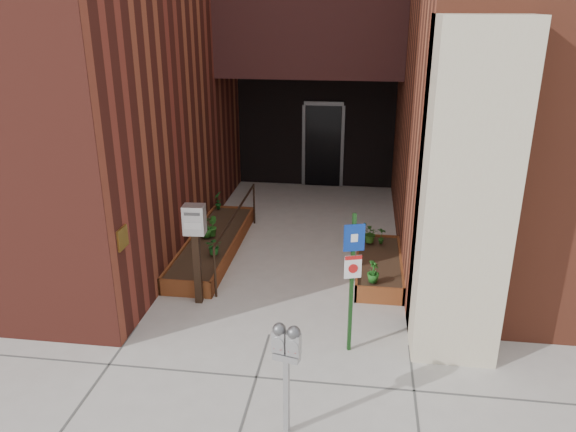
% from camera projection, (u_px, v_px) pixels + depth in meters
% --- Properties ---
extents(ground, '(80.00, 80.00, 0.00)m').
position_uv_depth(ground, '(269.00, 335.00, 8.15)').
color(ground, '#9E9991').
rests_on(ground, ground).
extents(planter_left, '(0.90, 3.60, 0.30)m').
position_uv_depth(planter_left, '(213.00, 246.00, 10.80)').
color(planter_left, maroon).
rests_on(planter_left, ground).
extents(planter_right, '(0.80, 2.20, 0.30)m').
position_uv_depth(planter_right, '(379.00, 267.00, 9.94)').
color(planter_right, maroon).
rests_on(planter_right, ground).
extents(handrail, '(0.04, 3.34, 0.90)m').
position_uv_depth(handrail, '(237.00, 218.00, 10.47)').
color(handrail, black).
rests_on(handrail, ground).
extents(parking_meter, '(0.32, 0.18, 1.39)m').
position_uv_depth(parking_meter, '(286.00, 351.00, 5.93)').
color(parking_meter, '#9A9A9D').
rests_on(parking_meter, ground).
extents(sign_post, '(0.27, 0.11, 2.02)m').
position_uv_depth(sign_post, '(352.00, 269.00, 7.35)').
color(sign_post, '#163C15').
rests_on(sign_post, ground).
extents(payment_dropbox, '(0.34, 0.27, 1.66)m').
position_uv_depth(payment_dropbox, '(195.00, 234.00, 8.63)').
color(payment_dropbox, black).
rests_on(payment_dropbox, ground).
extents(shrub_left_a, '(0.32, 0.32, 0.32)m').
position_uv_depth(shrub_left_a, '(214.00, 246.00, 9.99)').
color(shrub_left_a, '#1B5F1F').
rests_on(shrub_left_a, planter_left).
extents(shrub_left_b, '(0.28, 0.28, 0.38)m').
position_uv_depth(shrub_left_b, '(212.00, 226.00, 10.79)').
color(shrub_left_b, '#23621C').
rests_on(shrub_left_b, planter_left).
extents(shrub_left_c, '(0.31, 0.31, 0.40)m').
position_uv_depth(shrub_left_c, '(206.00, 227.00, 10.73)').
color(shrub_left_c, '#1C5217').
rests_on(shrub_left_c, planter_left).
extents(shrub_left_d, '(0.25, 0.25, 0.39)m').
position_uv_depth(shrub_left_d, '(218.00, 200.00, 12.19)').
color(shrub_left_d, '#164F18').
rests_on(shrub_left_d, planter_left).
extents(shrub_right_a, '(0.24, 0.24, 0.36)m').
position_uv_depth(shrub_right_a, '(373.00, 272.00, 9.00)').
color(shrub_right_a, '#1C5B1A').
rests_on(shrub_right_a, planter_right).
extents(shrub_right_b, '(0.23, 0.23, 0.33)m').
position_uv_depth(shrub_right_b, '(382.00, 236.00, 10.43)').
color(shrub_right_b, '#1F5418').
rests_on(shrub_right_b, planter_right).
extents(shrub_right_c, '(0.45, 0.45, 0.36)m').
position_uv_depth(shrub_right_c, '(370.00, 234.00, 10.47)').
color(shrub_right_c, '#295A19').
rests_on(shrub_right_c, planter_right).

